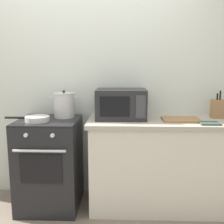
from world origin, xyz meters
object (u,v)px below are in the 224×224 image
(microwave, at_px, (121,104))
(oven_mitt, at_px, (209,123))
(frying_pan, at_px, (37,119))
(knife_block, at_px, (218,109))
(stock_pot, at_px, (64,105))
(cutting_board, at_px, (181,119))
(stove, at_px, (50,163))

(microwave, height_order, oven_mitt, microwave)
(frying_pan, bearing_deg, knife_block, 7.31)
(stock_pot, xyz_separation_m, knife_block, (1.58, 0.01, -0.03))
(frying_pan, xyz_separation_m, oven_mitt, (1.63, -0.07, -0.02))
(frying_pan, distance_m, knife_block, 1.82)
(knife_block, bearing_deg, cutting_board, -160.86)
(frying_pan, bearing_deg, stock_pot, 44.08)
(stove, relative_size, knife_block, 3.27)
(knife_block, bearing_deg, stove, -175.31)
(stove, distance_m, stock_pot, 0.62)
(microwave, xyz_separation_m, cutting_board, (0.59, -0.08, -0.14))
(knife_block, relative_size, oven_mitt, 1.56)
(stove, bearing_deg, microwave, 6.20)
(stove, height_order, cutting_board, cutting_board)
(stock_pot, relative_size, oven_mitt, 1.68)
(stove, bearing_deg, knife_block, 4.69)
(microwave, bearing_deg, cutting_board, -7.55)
(stock_pot, distance_m, oven_mitt, 1.44)
(cutting_board, relative_size, knife_block, 1.28)
(frying_pan, bearing_deg, stove, 46.33)
(stove, xyz_separation_m, stock_pot, (0.14, 0.13, 0.59))
(microwave, distance_m, cutting_board, 0.61)
(stove, height_order, microwave, microwave)
(stove, height_order, stock_pot, stock_pot)
(stove, distance_m, frying_pan, 0.50)
(oven_mitt, bearing_deg, stock_pot, 168.46)
(stock_pot, relative_size, microwave, 0.61)
(stock_pot, bearing_deg, microwave, -4.72)
(frying_pan, bearing_deg, cutting_board, 3.74)
(stock_pot, xyz_separation_m, cutting_board, (1.18, -0.13, -0.12))
(knife_block, xyz_separation_m, oven_mitt, (-0.18, -0.30, -0.09))
(stock_pot, bearing_deg, frying_pan, -135.92)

